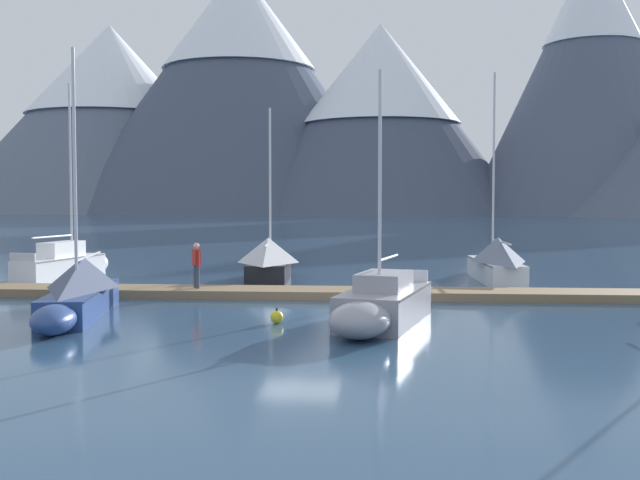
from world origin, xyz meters
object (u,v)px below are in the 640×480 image
Objects in this scene: sailboat_second_berth at (79,289)px; person_on_dock at (196,262)px; sailboat_mid_dock_port at (269,261)px; mooring_buoy_channel_marker at (277,317)px; sailboat_far_berth at (495,260)px; sailboat_mid_dock_starboard at (380,305)px; sailboat_nearest_berth at (65,264)px.

sailboat_second_berth is 5.63m from person_on_dock.
sailboat_mid_dock_port reaches higher than mooring_buoy_channel_marker.
sailboat_mid_dock_port is 0.83× the size of sailboat_far_berth.
sailboat_second_berth is 17.69× the size of mooring_buoy_channel_marker.
sailboat_second_berth is 18.20m from sailboat_far_berth.
sailboat_mid_dock_port is 1.07× the size of sailboat_mid_dock_starboard.
sailboat_mid_dock_port is at bearing 100.91° from mooring_buoy_channel_marker.
person_on_dock is at bearing -150.80° from sailboat_far_berth.
person_on_dock is at bearing 65.97° from sailboat_second_berth.
sailboat_nearest_berth is at bearing 145.04° from person_on_dock.
person_on_dock is at bearing 124.14° from mooring_buoy_channel_marker.
sailboat_second_berth is 6.35m from mooring_buoy_channel_marker.
sailboat_second_berth is at bearing 174.59° from sailboat_mid_dock_starboard.
person_on_dock is at bearing -34.96° from sailboat_nearest_berth.
sailboat_mid_dock_starboard is at bearing -5.41° from sailboat_second_berth.
sailboat_nearest_berth is 1.15× the size of sailboat_mid_dock_port.
sailboat_nearest_berth is at bearing -176.16° from sailboat_far_berth.
sailboat_mid_dock_starboard is (5.22, -11.71, -0.28)m from sailboat_mid_dock_port.
sailboat_nearest_berth is at bearing 142.14° from sailboat_mid_dock_starboard.
person_on_dock is (7.50, -5.25, 0.57)m from sailboat_nearest_berth.
sailboat_second_berth is 0.88× the size of sailboat_far_berth.
sailboat_nearest_berth is 5.23× the size of person_on_dock.
person_on_dock is at bearing 139.26° from sailboat_mid_dock_starboard.
sailboat_far_berth reaches higher than mooring_buoy_channel_marker.
mooring_buoy_channel_marker is at bearing -44.08° from sailboat_nearest_berth.
sailboat_far_berth is (19.19, 1.29, 0.24)m from sailboat_nearest_berth.
sailboat_far_berth is 20.10× the size of mooring_buoy_channel_marker.
sailboat_mid_dock_starboard is (9.26, -0.88, -0.24)m from sailboat_second_berth.
sailboat_nearest_berth is 19.24m from sailboat_far_berth.
sailboat_nearest_berth is at bearing 116.68° from sailboat_second_berth.
sailboat_mid_dock_starboard is 13.40m from sailboat_far_berth.
sailboat_far_berth reaches higher than person_on_dock.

